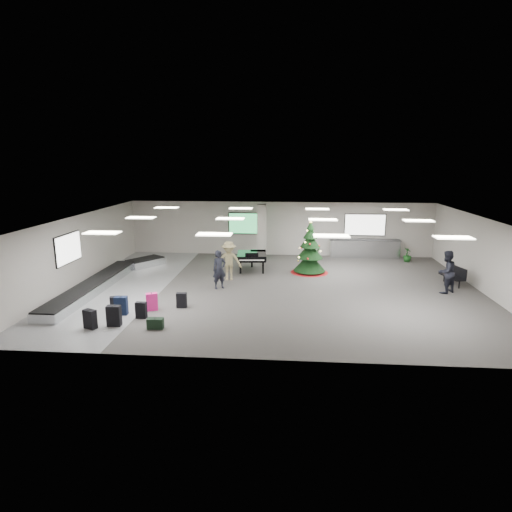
# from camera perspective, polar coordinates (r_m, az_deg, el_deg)

# --- Properties ---
(ground) EXTENTS (18.00, 18.00, 0.00)m
(ground) POSITION_cam_1_polar(r_m,az_deg,el_deg) (19.25, 2.61, -4.36)
(ground) COLOR #3E3C39
(ground) RESTS_ON ground
(room_envelope) EXTENTS (18.02, 14.02, 3.21)m
(room_envelope) POSITION_cam_1_polar(r_m,az_deg,el_deg) (19.37, 1.62, 2.85)
(room_envelope) COLOR #ABA39C
(room_envelope) RESTS_ON ground
(baggage_carousel) EXTENTS (2.28, 9.71, 0.43)m
(baggage_carousel) POSITION_cam_1_polar(r_m,az_deg,el_deg) (20.88, -19.47, -3.12)
(baggage_carousel) COLOR silver
(baggage_carousel) RESTS_ON ground
(service_counter) EXTENTS (4.05, 0.65, 1.08)m
(service_counter) POSITION_cam_1_polar(r_m,az_deg,el_deg) (25.93, 14.27, 0.99)
(service_counter) COLOR silver
(service_counter) RESTS_ON ground
(suitcase_0) EXTENTS (0.48, 0.28, 0.76)m
(suitcase_0) POSITION_cam_1_polar(r_m,az_deg,el_deg) (15.75, -18.41, -7.58)
(suitcase_0) COLOR black
(suitcase_0) RESTS_ON ground
(suitcase_1) EXTENTS (0.40, 0.22, 0.62)m
(suitcase_1) POSITION_cam_1_polar(r_m,az_deg,el_deg) (16.23, -15.06, -6.98)
(suitcase_1) COLOR black
(suitcase_1) RESTS_ON ground
(pink_suitcase) EXTENTS (0.49, 0.40, 0.70)m
(pink_suitcase) POSITION_cam_1_polar(r_m,az_deg,el_deg) (16.94, -13.72, -5.94)
(pink_suitcase) COLOR #EC1E82
(pink_suitcase) RESTS_ON ground
(suitcase_3) EXTENTS (0.41, 0.25, 0.61)m
(suitcase_3) POSITION_cam_1_polar(r_m,az_deg,el_deg) (17.01, -9.89, -5.82)
(suitcase_3) COLOR black
(suitcase_3) RESTS_ON ground
(navy_suitcase) EXTENTS (0.47, 0.30, 0.72)m
(navy_suitcase) POSITION_cam_1_polar(r_m,az_deg,el_deg) (16.76, -17.54, -6.33)
(navy_suitcase) COLOR black
(navy_suitcase) RESTS_ON ground
(suitcase_5) EXTENTS (0.51, 0.40, 0.69)m
(suitcase_5) POSITION_cam_1_polar(r_m,az_deg,el_deg) (15.80, -21.25, -7.86)
(suitcase_5) COLOR black
(suitcase_5) RESTS_ON ground
(green_duffel) EXTENTS (0.56, 0.30, 0.38)m
(green_duffel) POSITION_cam_1_polar(r_m,az_deg,el_deg) (15.20, -13.27, -8.73)
(green_duffel) COLOR black
(green_duffel) RESTS_ON ground
(suitcase_8) EXTENTS (0.42, 0.33, 0.57)m
(suitcase_8) POSITION_cam_1_polar(r_m,az_deg,el_deg) (17.33, -18.27, -6.02)
(suitcase_8) COLOR black
(suitcase_8) RESTS_ON ground
(christmas_tree) EXTENTS (1.93, 1.93, 2.76)m
(christmas_tree) POSITION_cam_1_polar(r_m,az_deg,el_deg) (21.88, 7.18, 0.21)
(christmas_tree) COLOR maroon
(christmas_tree) RESTS_ON ground
(grand_piano) EXTENTS (1.61, 2.00, 1.08)m
(grand_piano) POSITION_cam_1_polar(r_m,az_deg,el_deg) (22.11, -0.56, -0.03)
(grand_piano) COLOR black
(grand_piano) RESTS_ON ground
(bench) EXTENTS (0.83, 1.47, 0.89)m
(bench) POSITION_cam_1_polar(r_m,az_deg,el_deg) (21.65, 24.92, -2.25)
(bench) COLOR black
(bench) RESTS_ON ground
(traveler_a) EXTENTS (0.76, 0.68, 1.73)m
(traveler_a) POSITION_cam_1_polar(r_m,az_deg,el_deg) (19.11, -4.91, -1.82)
(traveler_a) COLOR black
(traveler_a) RESTS_ON ground
(traveler_b) EXTENTS (1.26, 0.80, 1.87)m
(traveler_b) POSITION_cam_1_polar(r_m,az_deg,el_deg) (20.42, -3.64, -0.64)
(traveler_b) COLOR #93865B
(traveler_b) RESTS_ON ground
(traveler_bench) EXTENTS (1.15, 1.10, 1.87)m
(traveler_bench) POSITION_cam_1_polar(r_m,az_deg,el_deg) (20.12, 24.02, -1.96)
(traveler_bench) COLOR black
(traveler_bench) RESTS_ON ground
(potted_plant_left) EXTENTS (0.60, 0.61, 0.87)m
(potted_plant_left) POSITION_cam_1_polar(r_m,az_deg,el_deg) (24.62, 8.14, 0.37)
(potted_plant_left) COLOR #123815
(potted_plant_left) RESTS_ON ground
(potted_plant_right) EXTENTS (0.60, 0.60, 0.81)m
(potted_plant_right) POSITION_cam_1_polar(r_m,az_deg,el_deg) (25.58, 19.53, 0.16)
(potted_plant_right) COLOR #123815
(potted_plant_right) RESTS_ON ground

